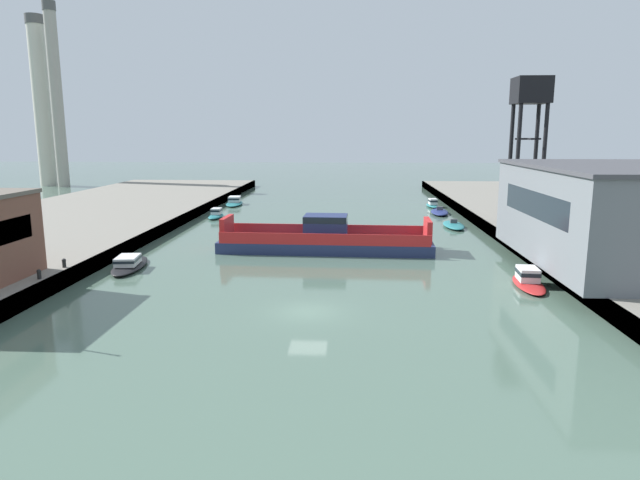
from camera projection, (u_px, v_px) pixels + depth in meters
The scene contains 18 objects.
ground_plane at pixel (308, 312), 36.49m from camera, with size 400.00×400.00×0.00m, color #4C6656.
quay_left at pixel (10, 240), 57.70m from camera, with size 28.00×140.00×1.30m.
chain_ferry at pixel (326, 240), 55.64m from camera, with size 21.36×6.48×3.59m.
moored_boat_near_left at pixel (528, 279), 42.63m from camera, with size 2.50×6.27×1.40m.
moored_boat_near_right at pixel (440, 212), 81.41m from camera, with size 3.15×7.20×1.09m.
moored_boat_mid_left at pixel (129, 264), 48.21m from camera, with size 3.37×7.83×1.18m.
moored_boat_mid_right at pixel (216, 214), 77.68m from camera, with size 1.79×5.29×1.33m.
moored_boat_far_left at pixel (432, 204), 89.07m from camera, with size 1.99×5.18×1.40m.
moored_boat_far_right at pixel (454, 225), 69.78m from camera, with size 2.48×6.93×1.03m.
moored_boat_upstream_a at pixel (234, 202), 92.14m from camera, with size 3.21×7.90×1.36m.
warehouse_shed at pixel (634, 214), 44.39m from camera, with size 16.28×21.85×7.80m.
crane_tower at pixel (530, 108), 60.51m from camera, with size 3.64×3.64×16.30m.
bollard_left_mid at pixel (39, 274), 39.63m from camera, with size 0.32×0.32×0.71m.
bollard_right_mid at pixel (603, 285), 36.71m from camera, with size 0.32×0.32×0.71m.
bollard_left_aft at pixel (64, 262), 43.09m from camera, with size 0.32×0.32×0.71m.
bollard_right_aft at pixel (572, 267), 41.75m from camera, with size 0.32×0.32×0.71m.
smokestack_distant_a at pixel (41, 97), 123.56m from camera, with size 3.88×3.88×37.14m.
smokestack_distant_b at pixel (56, 91), 120.50m from camera, with size 2.76×2.76×39.30m.
Camera 1 is at (2.66, -34.87, 11.46)m, focal length 31.15 mm.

